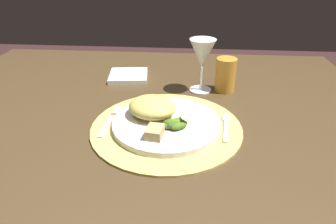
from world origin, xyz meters
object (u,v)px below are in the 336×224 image
at_px(napkin, 129,76).
at_px(wine_glass, 202,55).
at_px(dinner_plate, 166,124).
at_px(dining_table, 147,136).
at_px(spoon, 226,123).
at_px(fork, 109,122).
at_px(amber_tumbler, 225,75).

xyz_separation_m(napkin, wine_glass, (0.25, -0.09, 0.11)).
height_order(dinner_plate, wine_glass, wine_glass).
relative_size(dining_table, spoon, 10.09).
bearing_deg(wine_glass, dinner_plate, -110.42).
distance_m(dining_table, spoon, 0.27).
xyz_separation_m(fork, spoon, (0.30, 0.02, -0.00)).
bearing_deg(napkin, amber_tumbler, -14.05).
xyz_separation_m(spoon, wine_glass, (-0.06, 0.22, 0.11)).
relative_size(napkin, amber_tumbler, 1.22).
distance_m(napkin, wine_glass, 0.29).
relative_size(dinner_plate, spoon, 2.00).
distance_m(fork, napkin, 0.33).
xyz_separation_m(dining_table, napkin, (-0.09, 0.21, 0.11)).
bearing_deg(dinner_plate, fork, 178.89).
bearing_deg(dining_table, wine_glass, 37.64).
bearing_deg(napkin, wine_glass, -19.32).
xyz_separation_m(spoon, amber_tumbler, (0.01, 0.22, 0.05)).
bearing_deg(dining_table, fork, -124.70).
distance_m(fork, spoon, 0.30).
height_order(dining_table, amber_tumbler, amber_tumbler).
xyz_separation_m(fork, amber_tumbler, (0.32, 0.24, 0.05)).
relative_size(napkin, wine_glass, 0.78).
bearing_deg(wine_glass, fork, -135.21).
relative_size(dinner_plate, amber_tumbler, 2.55).
bearing_deg(dinner_plate, napkin, 116.42).
height_order(fork, spoon, spoon).
bearing_deg(spoon, fork, -175.91).
bearing_deg(dining_table, amber_tumbler, 28.69).
relative_size(dinner_plate, wine_glass, 1.64).
xyz_separation_m(spoon, napkin, (-0.32, 0.31, -0.00)).
relative_size(dinner_plate, napkin, 2.09).
xyz_separation_m(dining_table, wine_glass, (0.16, 0.12, 0.23)).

